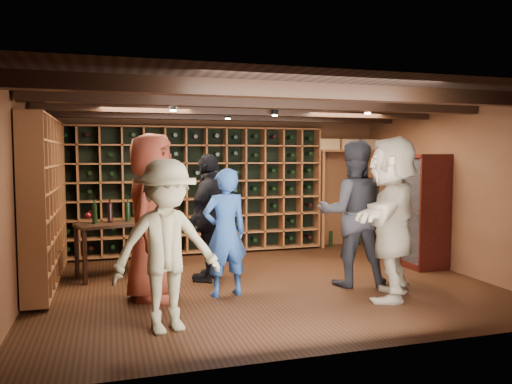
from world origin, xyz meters
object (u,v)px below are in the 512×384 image
object	(u,v)px
display_cabinet	(426,214)
guest_woman_black	(210,217)
tasting_table	(114,228)
man_blue_shirt	(225,232)
man_grey_suit	(353,213)
guest_khaki	(167,246)
guest_red_floral	(152,217)
guest_beige	(392,218)

from	to	relation	value
display_cabinet	guest_woman_black	xyz separation A→B (m)	(-3.36, 0.22, 0.04)
tasting_table	man_blue_shirt	bearing A→B (deg)	-63.56
display_cabinet	man_grey_suit	distance (m)	1.68
man_grey_suit	guest_khaki	xyz separation A→B (m)	(-2.61, -1.08, -0.12)
tasting_table	man_grey_suit	bearing A→B (deg)	-41.09
guest_red_floral	guest_khaki	bearing A→B (deg)	-156.39
guest_khaki	guest_woman_black	bearing A→B (deg)	53.61
display_cabinet	man_grey_suit	size ratio (longest dim) A/B	0.89
display_cabinet	guest_woman_black	size ratio (longest dim) A/B	0.98
guest_red_floral	guest_woman_black	xyz separation A→B (m)	(0.86, 0.69, -0.12)
man_blue_shirt	tasting_table	xyz separation A→B (m)	(-1.32, 1.39, -0.09)
display_cabinet	guest_beige	xyz separation A→B (m)	(-1.39, -1.28, 0.14)
guest_red_floral	guest_woman_black	world-z (taller)	guest_red_floral
guest_red_floral	tasting_table	world-z (taller)	guest_red_floral
guest_woman_black	guest_beige	distance (m)	2.48
guest_khaki	tasting_table	bearing A→B (deg)	87.95
man_grey_suit	guest_khaki	bearing A→B (deg)	39.05
display_cabinet	guest_woman_black	world-z (taller)	guest_woman_black
guest_red_floral	guest_woman_black	bearing A→B (deg)	-30.09
guest_beige	guest_red_floral	bearing A→B (deg)	-66.87
display_cabinet	man_blue_shirt	world-z (taller)	display_cabinet
man_grey_suit	guest_beige	distance (m)	0.71
man_blue_shirt	guest_red_floral	size ratio (longest dim) A/B	0.79
guest_red_floral	tasting_table	bearing A→B (deg)	40.44
guest_red_floral	tasting_table	xyz separation A→B (m)	(-0.43, 1.25, -0.30)
man_blue_shirt	display_cabinet	bearing A→B (deg)	-178.96
man_grey_suit	guest_beige	xyz separation A→B (m)	(0.17, -0.69, 0.02)
man_blue_shirt	tasting_table	distance (m)	1.92
man_grey_suit	guest_woman_black	xyz separation A→B (m)	(-1.80, 0.81, -0.09)
man_blue_shirt	guest_beige	size ratio (longest dim) A/B	0.80
guest_woman_black	guest_khaki	bearing A→B (deg)	14.24
man_blue_shirt	tasting_table	bearing A→B (deg)	-55.77
guest_woman_black	guest_beige	size ratio (longest dim) A/B	0.89
display_cabinet	guest_beige	world-z (taller)	guest_beige
display_cabinet	man_blue_shirt	size ratio (longest dim) A/B	1.09
guest_khaki	tasting_table	size ratio (longest dim) A/B	1.49
man_blue_shirt	man_grey_suit	xyz separation A→B (m)	(1.77, 0.01, 0.18)
guest_beige	display_cabinet	bearing A→B (deg)	171.69
guest_beige	man_blue_shirt	bearing A→B (deg)	-69.99
man_blue_shirt	man_grey_suit	size ratio (longest dim) A/B	0.82
man_blue_shirt	guest_red_floral	xyz separation A→B (m)	(-0.89, 0.14, 0.21)
man_blue_shirt	guest_beige	xyz separation A→B (m)	(1.94, -0.67, 0.20)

